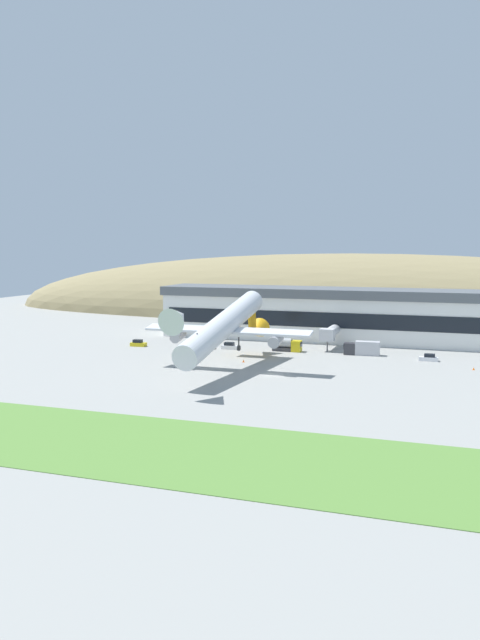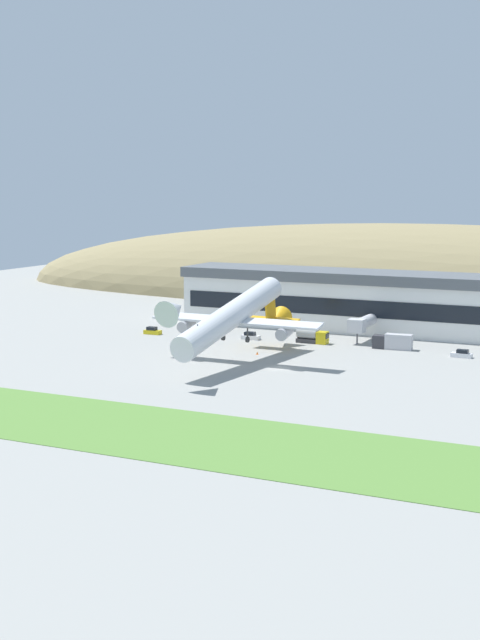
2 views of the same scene
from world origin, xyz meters
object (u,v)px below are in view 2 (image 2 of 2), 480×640
at_px(cargo_airplane, 233,316).
at_px(fuel_truck, 393,342).
at_px(jetway_0, 362,323).
at_px(traffic_cone_0, 257,353).
at_px(box_truck, 312,336).
at_px(terminal_building, 376,298).
at_px(service_car_0, 251,336).
at_px(service_car_2, 152,331).
at_px(service_car_1, 462,354).

relative_size(cargo_airplane, fuel_truck, 6.01).
distance_m(jetway_0, traffic_cone_0, 27.75).
bearing_deg(cargo_airplane, box_truck, 78.07).
height_order(terminal_building, service_car_0, terminal_building).
xyz_separation_m(service_car_0, box_truck, (13.93, 1.47, 0.84)).
relative_size(service_car_2, fuel_truck, 0.48).
relative_size(service_car_1, box_truck, 0.59).
bearing_deg(service_car_0, cargo_airplane, -72.10).
bearing_deg(cargo_airplane, fuel_truck, 49.45).
relative_size(service_car_1, service_car_2, 1.02).
height_order(service_car_2, box_truck, box_truck).
bearing_deg(fuel_truck, box_truck, -178.43).
distance_m(terminal_building, cargo_airplane, 49.34).
height_order(jetway_0, service_car_0, jetway_0).
bearing_deg(fuel_truck, service_car_2, -174.38).
distance_m(terminal_building, service_car_1, 34.59).
relative_size(cargo_airplane, box_truck, 7.21).
bearing_deg(traffic_cone_0, service_car_0, 119.33).
bearing_deg(service_car_2, traffic_cone_0, -20.84).
relative_size(jetway_0, box_truck, 1.73).
bearing_deg(jetway_0, service_car_0, -161.04).
relative_size(terminal_building, service_car_0, 22.58).
bearing_deg(traffic_cone_0, terminal_building, 71.10).
distance_m(service_car_1, service_car_2, 69.70).
distance_m(terminal_building, service_car_0, 31.67).
bearing_deg(fuel_truck, service_car_1, -11.13).
height_order(jetway_0, traffic_cone_0, jetway_0).
relative_size(jetway_0, service_car_1, 2.93).
bearing_deg(terminal_building, box_truck, -110.57).
bearing_deg(service_car_0, fuel_truck, 3.53).
xyz_separation_m(terminal_building, fuel_truck, (10.08, -20.03, -6.34)).
bearing_deg(service_car_2, terminal_building, 29.59).
bearing_deg(service_car_1, cargo_airplane, -147.33).
relative_size(jetway_0, service_car_2, 3.00).
distance_m(service_car_2, box_truck, 37.42).
xyz_separation_m(jetway_0, service_car_0, (-23.04, -7.91, -3.31)).
xyz_separation_m(service_car_1, traffic_cone_0, (-37.73, -14.64, -0.37)).
distance_m(cargo_airplane, box_truck, 28.54).
bearing_deg(service_car_1, jetway_0, 159.29).
xyz_separation_m(service_car_2, fuel_truck, (54.87, 5.40, 0.83)).
bearing_deg(service_car_0, box_truck, 6.01).
relative_size(cargo_airplane, service_car_2, 12.49).
distance_m(cargo_airplane, service_car_0, 28.04).
distance_m(service_car_0, traffic_cone_0, 17.89).
xyz_separation_m(cargo_airplane, box_truck, (5.69, 26.95, -7.47)).
relative_size(terminal_building, box_truck, 13.67).
bearing_deg(box_truck, cargo_airplane, -101.93).
height_order(terminal_building, traffic_cone_0, terminal_building).
bearing_deg(fuel_truck, terminal_building, 116.71).
distance_m(service_car_0, service_car_1, 46.50).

